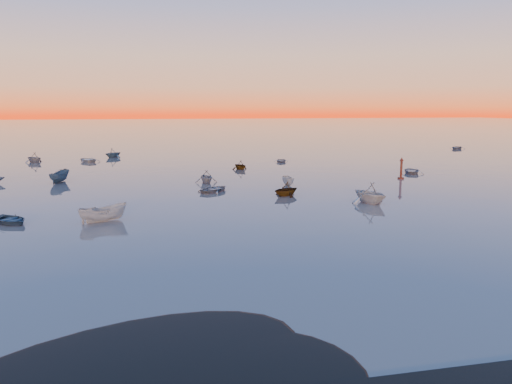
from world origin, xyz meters
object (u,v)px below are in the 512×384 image
object	(u,v)px
boat_near_left	(9,223)
boat_near_right	(206,183)
channel_marker	(401,170)
boat_near_center	(104,221)

from	to	relation	value
boat_near_left	boat_near_right	bearing A→B (deg)	2.83
boat_near_left	boat_near_right	world-z (taller)	boat_near_right
boat_near_right	channel_marker	world-z (taller)	channel_marker
boat_near_left	boat_near_center	world-z (taller)	boat_near_center
boat_near_left	channel_marker	xyz separation A→B (m)	(43.38, 16.42, 1.15)
boat_near_left	boat_near_center	xyz separation A→B (m)	(7.36, -0.94, 0.00)
boat_near_center	boat_near_right	size ratio (longest dim) A/B	1.15
channel_marker	boat_near_right	bearing A→B (deg)	175.29
boat_near_right	boat_near_left	bearing A→B (deg)	41.29
boat_near_center	channel_marker	distance (m)	40.01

